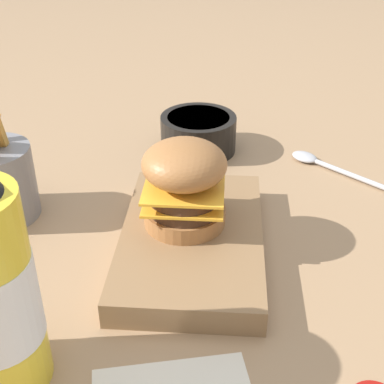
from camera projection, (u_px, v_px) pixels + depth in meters
name	position (u px, v px, depth m)	size (l,w,h in m)	color
ground_plane	(171.00, 266.00, 0.59)	(6.00, 6.00, 0.00)	#9E7A56
serving_board	(192.00, 241.00, 0.61)	(0.26, 0.16, 0.03)	olive
burger	(184.00, 184.00, 0.59)	(0.09, 0.09, 0.10)	#9E6638
side_bowl	(198.00, 132.00, 0.82)	(0.12, 0.12, 0.06)	black
spoon	(318.00, 162.00, 0.79)	(0.11, 0.13, 0.01)	#B2B2B7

